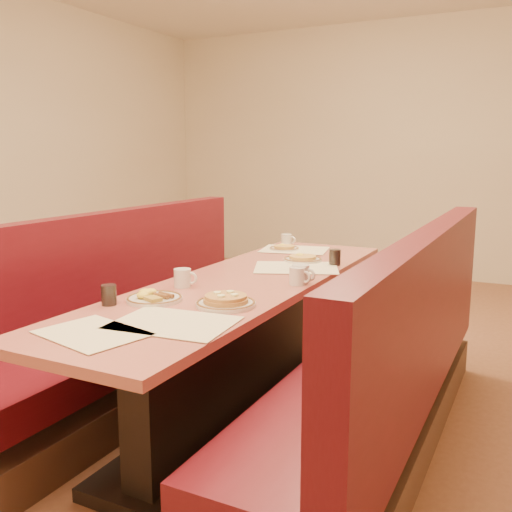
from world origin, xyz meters
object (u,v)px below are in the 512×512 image
at_px(coffee_mug_a, 298,276).
at_px(coffee_mug_d, 287,239).
at_px(diner_table, 243,352).
at_px(soda_tumbler_near, 109,295).
at_px(booth_right, 385,380).
at_px(coffee_mug_c, 301,274).
at_px(pancake_plate, 226,301).
at_px(eggs_plate, 153,298).
at_px(booth_left, 130,334).
at_px(coffee_mug_b, 183,278).
at_px(soda_tumbler_mid, 335,257).

distance_m(coffee_mug_a, coffee_mug_d, 1.19).
relative_size(diner_table, coffee_mug_d, 24.74).
height_order(coffee_mug_d, soda_tumbler_near, soda_tumbler_near).
height_order(booth_right, coffee_mug_d, booth_right).
relative_size(diner_table, coffee_mug_c, 20.70).
bearing_deg(diner_table, pancake_plate, -70.22).
distance_m(booth_right, eggs_plate, 1.11).
bearing_deg(pancake_plate, coffee_mug_d, 104.79).
bearing_deg(coffee_mug_c, pancake_plate, -100.68).
distance_m(eggs_plate, coffee_mug_a, 0.71).
height_order(diner_table, coffee_mug_a, coffee_mug_a).
xyz_separation_m(diner_table, eggs_plate, (-0.15, -0.53, 0.39)).
bearing_deg(booth_right, diner_table, 180.00).
distance_m(coffee_mug_c, soda_tumbler_near, 0.93).
bearing_deg(booth_left, coffee_mug_c, 4.11).
xyz_separation_m(eggs_plate, coffee_mug_d, (-0.09, 1.63, 0.03)).
bearing_deg(coffee_mug_a, coffee_mug_c, 98.24).
relative_size(pancake_plate, coffee_mug_b, 2.17).
xyz_separation_m(booth_left, pancake_plate, (0.90, -0.46, 0.41)).
height_order(booth_right, coffee_mug_b, booth_right).
distance_m(coffee_mug_a, coffee_mug_b, 0.55).
relative_size(coffee_mug_c, soda_tumbler_mid, 1.33).
bearing_deg(coffee_mug_c, coffee_mug_a, -88.46).
height_order(pancake_plate, coffee_mug_b, coffee_mug_b).
xyz_separation_m(booth_left, coffee_mug_b, (0.55, -0.25, 0.43)).
relative_size(coffee_mug_c, coffee_mug_d, 1.20).
xyz_separation_m(diner_table, pancake_plate, (0.16, -0.46, 0.40)).
distance_m(diner_table, eggs_plate, 0.67).
xyz_separation_m(booth_left, soda_tumbler_near, (0.45, -0.66, 0.43)).
height_order(coffee_mug_b, soda_tumbler_near, same).
bearing_deg(diner_table, coffee_mug_c, 14.45).
bearing_deg(soda_tumbler_near, eggs_plate, 47.86).
relative_size(pancake_plate, coffee_mug_c, 2.07).
bearing_deg(booth_left, coffee_mug_b, -24.82).
bearing_deg(eggs_plate, soda_tumbler_mid, 68.53).
height_order(coffee_mug_d, soda_tumbler_mid, soda_tumbler_mid).
distance_m(eggs_plate, coffee_mug_d, 1.63).
xyz_separation_m(coffee_mug_d, soda_tumbler_near, (-0.03, -1.77, 0.00)).
bearing_deg(soda_tumbler_near, pancake_plate, 24.83).
relative_size(booth_left, coffee_mug_d, 24.74).
xyz_separation_m(eggs_plate, soda_tumbler_mid, (0.43, 1.11, 0.03)).
bearing_deg(coffee_mug_c, soda_tumbler_mid, 92.31).
distance_m(coffee_mug_b, coffee_mug_c, 0.57).
xyz_separation_m(coffee_mug_a, coffee_mug_b, (-0.47, -0.29, 0.00)).
xyz_separation_m(booth_right, soda_tumbler_near, (-1.01, -0.66, 0.43)).
relative_size(booth_left, soda_tumbler_mid, 27.53).
bearing_deg(diner_table, booth_left, 180.00).
xyz_separation_m(booth_right, pancake_plate, (-0.57, -0.46, 0.41)).
bearing_deg(booth_left, coffee_mug_d, 66.19).
xyz_separation_m(pancake_plate, coffee_mug_a, (0.12, 0.49, 0.03)).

